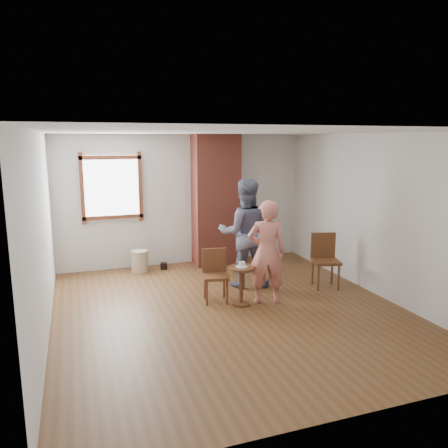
{
  "coord_description": "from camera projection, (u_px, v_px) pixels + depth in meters",
  "views": [
    {
      "loc": [
        -2.09,
        -5.75,
        2.49
      ],
      "look_at": [
        0.18,
        0.8,
        1.15
      ],
      "focal_mm": 35.0,
      "sensor_mm": 36.0,
      "label": 1
    }
  ],
  "objects": [
    {
      "name": "room_shell",
      "position": [
        213.0,
        185.0,
        6.68
      ],
      "size": [
        5.04,
        5.52,
        2.62
      ],
      "color": "silver",
      "rests_on": "ground"
    },
    {
      "name": "stoneware_crock",
      "position": [
        140.0,
        261.0,
        8.35
      ],
      "size": [
        0.36,
        0.36,
        0.41
      ],
      "primitive_type": "cylinder",
      "rotation": [
        0.0,
        0.0,
        0.12
      ],
      "color": "#C4B58E",
      "rests_on": "ground"
    },
    {
      "name": "dining_chair_left",
      "position": [
        215.0,
        272.0,
        6.82
      ],
      "size": [
        0.45,
        0.45,
        0.82
      ],
      "rotation": [
        0.0,
        0.0,
        -0.19
      ],
      "color": "brown",
      "rests_on": "ground"
    },
    {
      "name": "brick_chimney",
      "position": [
        216.0,
        200.0,
        8.74
      ],
      "size": [
        0.9,
        0.5,
        2.6
      ],
      "primitive_type": "cube",
      "color": "#B04F3E",
      "rests_on": "ground"
    },
    {
      "name": "man",
      "position": [
        245.0,
        233.0,
        7.42
      ],
      "size": [
        1.05,
        0.91,
        1.86
      ],
      "primitive_type": "imported",
      "rotation": [
        0.0,
        0.0,
        2.88
      ],
      "color": "#141838",
      "rests_on": "ground"
    },
    {
      "name": "ground",
      "position": [
        230.0,
        310.0,
        6.48
      ],
      "size": [
        5.5,
        5.5,
        0.0
      ],
      "primitive_type": "plane",
      "color": "brown",
      "rests_on": "ground"
    },
    {
      "name": "cake_plate",
      "position": [
        241.0,
        267.0,
        6.6
      ],
      "size": [
        0.18,
        0.18,
        0.01
      ],
      "primitive_type": "cylinder",
      "color": "white",
      "rests_on": "side_table"
    },
    {
      "name": "side_table",
      "position": [
        241.0,
        279.0,
        6.64
      ],
      "size": [
        0.4,
        0.4,
        0.6
      ],
      "color": "brown",
      "rests_on": "ground"
    },
    {
      "name": "dark_pot",
      "position": [
        164.0,
        266.0,
        8.53
      ],
      "size": [
        0.16,
        0.16,
        0.13
      ],
      "primitive_type": "cylinder",
      "rotation": [
        0.0,
        0.0,
        0.23
      ],
      "color": "black",
      "rests_on": "ground"
    },
    {
      "name": "person_pink",
      "position": [
        267.0,
        252.0,
        6.64
      ],
      "size": [
        0.68,
        0.54,
        1.61
      ],
      "primitive_type": "imported",
      "rotation": [
        0.0,
        0.0,
        2.84
      ],
      "color": "#CE7467",
      "rests_on": "ground"
    },
    {
      "name": "dining_chair_right",
      "position": [
        325.0,
        257.0,
        7.48
      ],
      "size": [
        0.52,
        0.52,
        0.92
      ],
      "rotation": [
        0.0,
        0.0,
        -0.25
      ],
      "color": "brown",
      "rests_on": "ground"
    },
    {
      "name": "cake_slice",
      "position": [
        242.0,
        264.0,
        6.6
      ],
      "size": [
        0.08,
        0.07,
        0.06
      ],
      "primitive_type": "cube",
      "color": "white",
      "rests_on": "cake_plate"
    }
  ]
}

